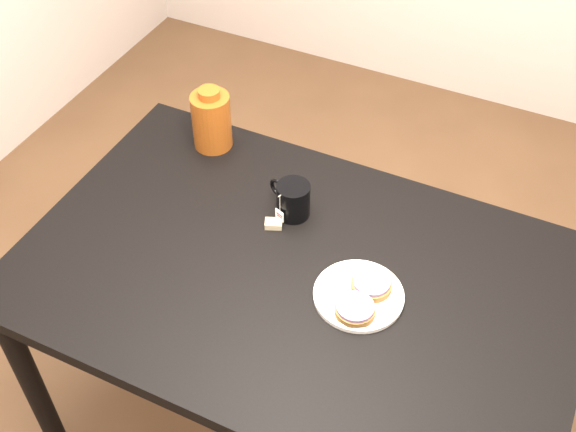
{
  "coord_description": "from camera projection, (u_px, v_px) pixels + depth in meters",
  "views": [
    {
      "loc": [
        0.49,
        -1.07,
        2.13
      ],
      "look_at": [
        -0.08,
        0.11,
        0.81
      ],
      "focal_mm": 45.0,
      "sensor_mm": 36.0,
      "label": 1
    }
  ],
  "objects": [
    {
      "name": "ground_plane",
      "position": [
        295.0,
        422.0,
        2.34
      ],
      "size": [
        4.0,
        4.0,
        0.0
      ],
      "primitive_type": "plane",
      "color": "brown"
    },
    {
      "name": "bagel_package",
      "position": [
        211.0,
        120.0,
        2.1
      ],
      "size": [
        0.13,
        0.13,
        0.2
      ],
      "rotation": [
        0.0,
        0.0,
        0.17
      ],
      "color": "#642A0D",
      "rests_on": "table"
    },
    {
      "name": "bagel_back",
      "position": [
        371.0,
        284.0,
        1.75
      ],
      "size": [
        0.11,
        0.11,
        0.03
      ],
      "color": "brown",
      "rests_on": "plate"
    },
    {
      "name": "table",
      "position": [
        296.0,
        293.0,
        1.87
      ],
      "size": [
        1.4,
        0.9,
        0.75
      ],
      "color": "black",
      "rests_on": "ground_plane"
    },
    {
      "name": "teabag_pouch",
      "position": [
        274.0,
        224.0,
        1.91
      ],
      "size": [
        0.05,
        0.05,
        0.02
      ],
      "primitive_type": "cube",
      "rotation": [
        0.0,
        0.0,
        0.41
      ],
      "color": "#C6B793",
      "rests_on": "table"
    },
    {
      "name": "bagel_front",
      "position": [
        355.0,
        309.0,
        1.69
      ],
      "size": [
        0.13,
        0.13,
        0.03
      ],
      "color": "brown",
      "rests_on": "plate"
    },
    {
      "name": "plate",
      "position": [
        359.0,
        295.0,
        1.74
      ],
      "size": [
        0.22,
        0.22,
        0.02
      ],
      "color": "white",
      "rests_on": "table"
    },
    {
      "name": "mug",
      "position": [
        293.0,
        199.0,
        1.92
      ],
      "size": [
        0.14,
        0.12,
        0.1
      ],
      "rotation": [
        0.0,
        0.0,
        -0.35
      ],
      "color": "black",
      "rests_on": "table"
    }
  ]
}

